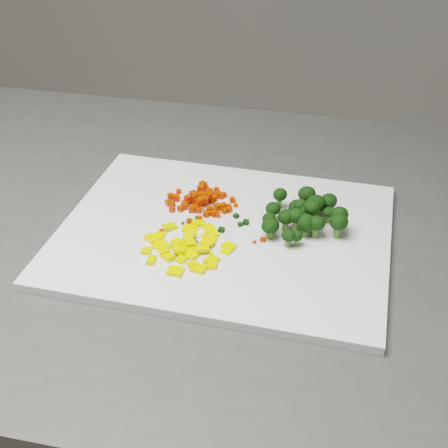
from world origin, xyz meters
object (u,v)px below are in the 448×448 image
(cutting_board, at_px, (224,234))
(broccoli_pile, at_px, (305,210))
(pepper_pile, at_px, (189,243))
(carrot_pile, at_px, (200,197))
(counter_block, at_px, (203,427))

(cutting_board, height_order, broccoli_pile, broccoli_pile)
(cutting_board, relative_size, broccoli_pile, 3.75)
(cutting_board, relative_size, pepper_pile, 3.88)
(carrot_pile, xyz_separation_m, pepper_pile, (0.03, -0.10, -0.01))
(cutting_board, bearing_deg, broccoli_pile, 25.09)
(cutting_board, xyz_separation_m, pepper_pile, (-0.03, -0.05, 0.01))
(counter_block, height_order, pepper_pile, pepper_pile)
(pepper_pile, bearing_deg, cutting_board, 61.66)
(carrot_pile, distance_m, broccoli_pile, 0.15)
(carrot_pile, relative_size, broccoli_pile, 0.83)
(carrot_pile, relative_size, pepper_pile, 0.86)
(pepper_pile, bearing_deg, counter_block, 106.13)
(pepper_pile, bearing_deg, broccoli_pile, 37.92)
(carrot_pile, height_order, broccoli_pile, broccoli_pile)
(counter_block, distance_m, pepper_pile, 0.48)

